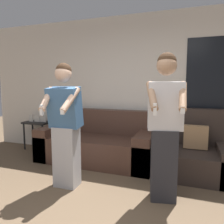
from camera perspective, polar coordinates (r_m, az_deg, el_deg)
name	(u,v)px	position (r m, az deg, el deg)	size (l,w,h in m)	color
wall_back	(143,88)	(4.19, 8.18, 6.31)	(6.91, 0.07, 2.70)	silver
couch	(97,144)	(4.10, -3.88, -8.27)	(2.12, 0.91, 0.93)	#472D23
armchair	(195,154)	(3.77, 20.81, -10.24)	(0.99, 0.92, 1.01)	#332823
side_table	(37,126)	(5.05, -18.96, -3.45)	(0.57, 0.35, 0.76)	black
person_left	(65,125)	(3.04, -12.12, -3.41)	(0.49, 0.48, 1.70)	#B2B2B7
person_right	(165,126)	(2.68, 13.62, -3.54)	(0.48, 0.52, 1.78)	#28282D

